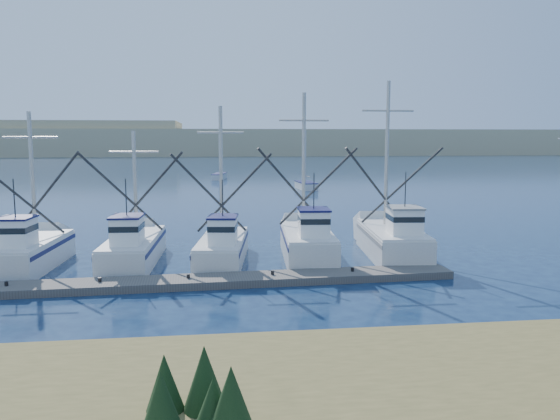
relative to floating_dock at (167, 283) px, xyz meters
name	(u,v)px	position (x,y,z in m)	size (l,w,h in m)	color
ground	(399,322)	(9.12, -6.08, -0.19)	(500.00, 500.00, 0.00)	#0C1B38
floating_dock	(167,283)	(0.00, 0.00, 0.00)	(27.79, 1.85, 0.37)	#56514C
dune_ridge	(229,142)	(9.12, 203.92, 4.81)	(360.00, 60.00, 10.00)	tan
trawler_fleet	(191,246)	(0.97, 4.82, 0.77)	(28.32, 8.26, 10.23)	silver
sailboat_near	(306,186)	(14.68, 47.10, 0.31)	(2.31, 5.74, 8.10)	silver
sailboat_far	(219,176)	(3.31, 66.34, 0.31)	(2.70, 6.49, 8.10)	silver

